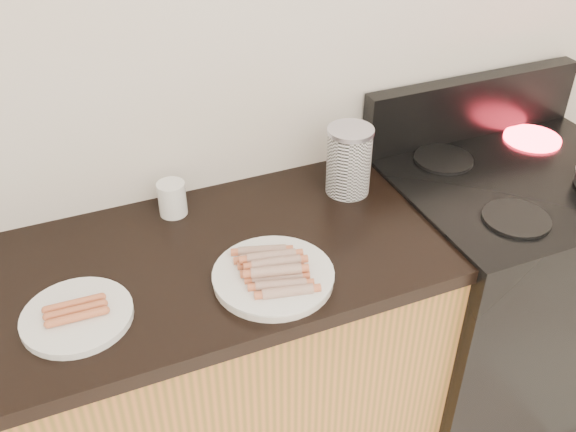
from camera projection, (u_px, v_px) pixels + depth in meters
name	position (u px, v px, depth m)	size (l,w,h in m)	color
wall_back	(232.00, 49.00, 1.66)	(4.00, 0.04, 2.60)	silver
stove	(496.00, 291.00, 2.16)	(0.76, 0.65, 0.91)	black
stove_panel	(472.00, 106.00, 2.05)	(0.76, 0.06, 0.20)	black
burner_near_left	(516.00, 219.00, 1.71)	(0.18, 0.18, 0.01)	black
burner_far_left	(443.00, 159.00, 1.96)	(0.18, 0.18, 0.01)	black
burner_far_right	(532.00, 138.00, 2.07)	(0.18, 0.18, 0.01)	#FF1E2D
main_plate	(273.00, 278.00, 1.52)	(0.29, 0.29, 0.02)	white
side_plate	(77.00, 316.00, 1.42)	(0.25, 0.25, 0.02)	white
hotdog_pile	(273.00, 268.00, 1.51)	(0.12, 0.22, 0.05)	maroon
plain_sausages	(76.00, 310.00, 1.41)	(0.12, 0.07, 0.02)	tan
canister	(349.00, 160.00, 1.79)	(0.13, 0.13, 0.20)	silver
mug	(172.00, 199.00, 1.73)	(0.08, 0.08, 0.09)	silver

